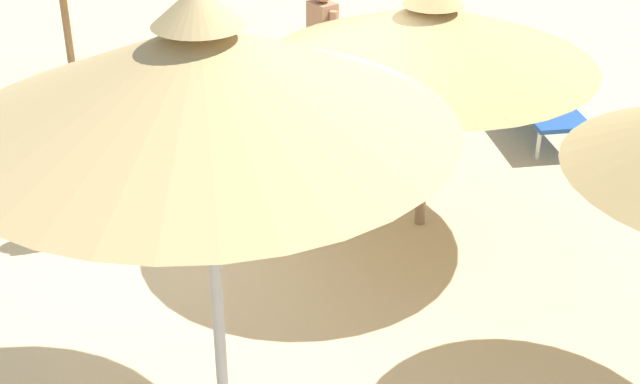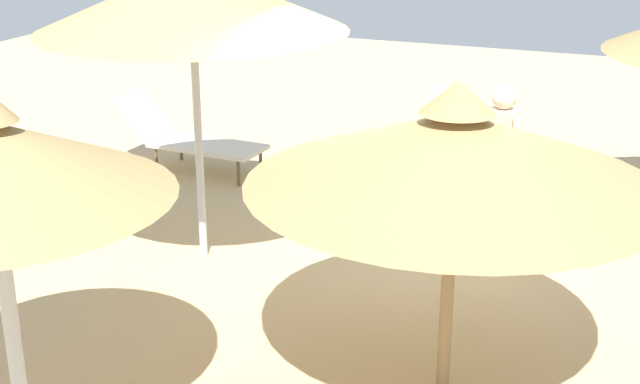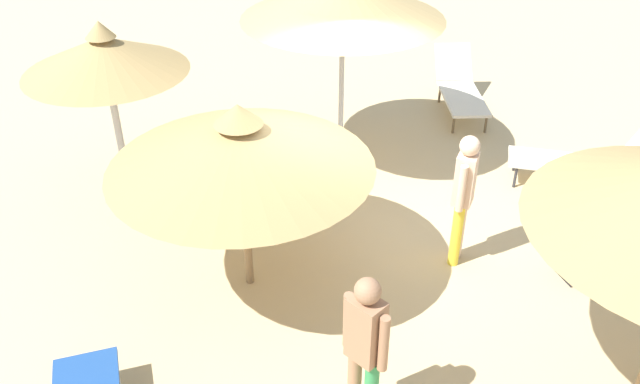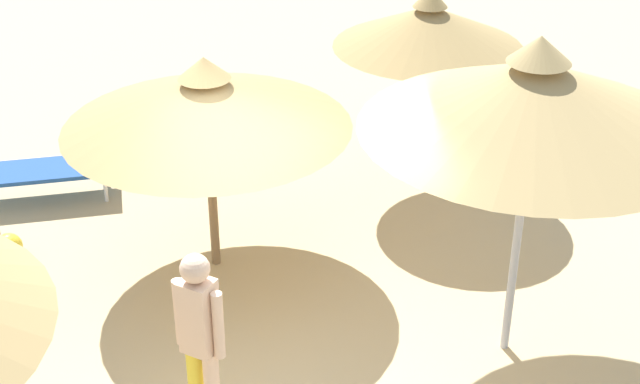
% 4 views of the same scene
% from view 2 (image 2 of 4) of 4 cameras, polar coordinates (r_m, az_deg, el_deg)
% --- Properties ---
extents(ground, '(24.00, 24.00, 0.10)m').
position_cam_2_polar(ground, '(8.15, 5.38, -6.82)').
color(ground, tan).
extents(parasol_umbrella_edge, '(2.87, 2.87, 2.32)m').
position_cam_2_polar(parasol_umbrella_edge, '(6.01, 8.66, 2.75)').
color(parasol_umbrella_edge, olive).
rests_on(parasol_umbrella_edge, ground).
extents(lounge_chair_back, '(1.90, 1.15, 0.96)m').
position_cam_2_polar(lounge_chair_back, '(11.25, 6.11, 3.51)').
color(lounge_chair_back, silver).
rests_on(lounge_chair_back, ground).
extents(lounge_chair_center, '(0.78, 1.98, 0.91)m').
position_cam_2_polar(lounge_chair_center, '(11.39, -8.54, 3.55)').
color(lounge_chair_center, silver).
rests_on(lounge_chair_center, ground).
extents(person_standing_far_right, '(0.32, 0.40, 1.73)m').
position_cam_2_polar(person_standing_far_right, '(8.67, 11.46, 1.97)').
color(person_standing_far_right, beige).
rests_on(person_standing_far_right, ground).
extents(handbag, '(0.20, 0.41, 0.43)m').
position_cam_2_polar(handbag, '(10.05, 15.12, -0.92)').
color(handbag, black).
rests_on(handbag, ground).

